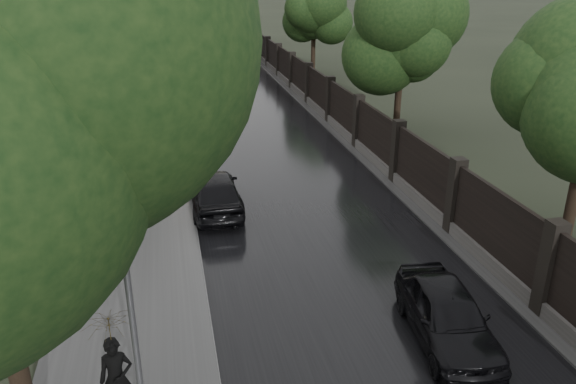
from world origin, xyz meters
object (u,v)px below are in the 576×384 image
Objects in this scene: tree_left_far at (103,26)px; tree_right_b at (402,41)px; tree_right_c at (314,14)px; traffic_light at (173,88)px; hatchback_left at (215,191)px; lamp_post at (139,374)px; car_right_near at (447,314)px; pedestrian_umbrella at (111,337)px.

tree_left_far is 1.05× the size of tree_right_b.
tree_right_c reaches higher than traffic_light.
tree_right_c is 28.73m from hatchback_left.
tree_right_c is 40.67m from lamp_post.
tree_right_b reaches higher than car_right_near.
car_right_near is (7.00, 3.06, -1.96)m from lamp_post.
tree_right_c is 1.37× the size of lamp_post.
lamp_post is 23.52m from traffic_light.
tree_right_b is at bearing -90.00° from tree_right_c.
tree_right_b is 18.90m from car_right_near.
lamp_post is at bearing -75.15° from pedestrian_umbrella.
car_right_near is at bearing 23.59° from lamp_post.
tree_right_c is at bearing 32.83° from tree_left_far.
pedestrian_umbrella is at bearing 107.94° from lamp_post.
traffic_light reaches higher than hatchback_left.
traffic_light is at bearing 165.76° from tree_right_b.
tree_left_far reaches higher than tree_right_c.
tree_right_b is 1.37× the size of lamp_post.
tree_right_c is at bearing 90.00° from tree_right_b.
tree_left_far is 26.78m from pedestrian_umbrella.
tree_right_c is at bearing 51.82° from traffic_light.
pedestrian_umbrella is (-0.64, 1.98, -0.64)m from lamp_post.
tree_right_b is 18.00m from tree_right_c.
traffic_light is 11.51m from hatchback_left.
traffic_light is at bearing 82.28° from pedestrian_umbrella.
tree_right_b is 1.53× the size of hatchback_left.
lamp_post is 1.12× the size of hatchback_left.
tree_right_b is at bearing -14.24° from traffic_light.
tree_right_b reaches higher than hatchback_left.
lamp_post is (-12.90, -20.50, -2.28)m from tree_right_b.
traffic_light is 1.42× the size of pedestrian_umbrella.
pedestrian_umbrella is at bearing 73.49° from hatchback_left.
pedestrian_umbrella is at bearing -110.34° from tree_right_c.
traffic_light is at bearing 112.20° from car_right_near.
hatchback_left is (1.12, -11.34, -1.62)m from traffic_light.
tree_left_far is 17.62m from hatchback_left.
traffic_light is 21.59m from pedestrian_umbrella.
lamp_post is at bearing -108.52° from tree_right_c.
tree_right_b is 1.75× the size of traffic_light.
tree_left_far is 18.45m from tree_right_c.
car_right_near is at bearing 116.93° from hatchback_left.
car_right_near is (-5.90, -35.44, -4.24)m from tree_right_c.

